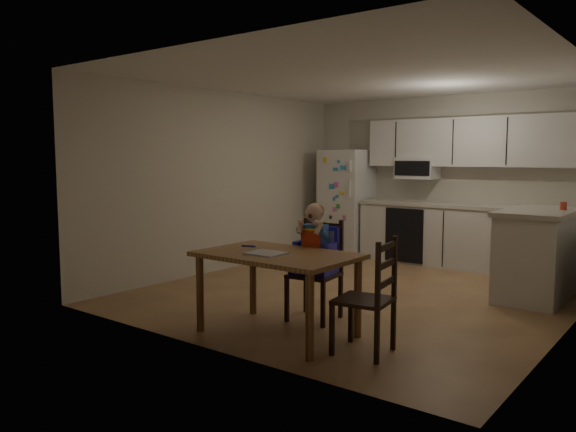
% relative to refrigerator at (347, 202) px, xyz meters
% --- Properties ---
extents(room, '(4.52, 5.01, 2.51)m').
position_rel_refrigerator_xyz_m(room, '(1.55, -1.67, 0.40)').
color(room, brown).
rests_on(room, ground).
extents(refrigerator, '(0.72, 0.70, 1.70)m').
position_rel_refrigerator_xyz_m(refrigerator, '(0.00, 0.00, 0.00)').
color(refrigerator, silver).
rests_on(refrigerator, ground).
extents(kitchen_run, '(3.37, 0.62, 2.15)m').
position_rel_refrigerator_xyz_m(kitchen_run, '(2.05, 0.09, 0.03)').
color(kitchen_run, silver).
rests_on(kitchen_run, ground).
extents(kitchen_island, '(0.71, 1.36, 1.00)m').
position_rel_refrigerator_xyz_m(kitchen_island, '(3.25, -1.17, -0.35)').
color(kitchen_island, silver).
rests_on(kitchen_island, ground).
extents(red_cup, '(0.07, 0.07, 0.09)m').
position_rel_refrigerator_xyz_m(red_cup, '(3.46, -1.04, 0.20)').
color(red_cup, '#B83A27').
rests_on(red_cup, kitchen_island).
extents(dining_table, '(1.38, 0.89, 0.74)m').
position_rel_refrigerator_xyz_m(dining_table, '(1.75, -4.00, -0.21)').
color(dining_table, brown).
rests_on(dining_table, ground).
extents(napkin, '(0.32, 0.27, 0.01)m').
position_rel_refrigerator_xyz_m(napkin, '(1.70, -4.10, -0.10)').
color(napkin, '#B3B3B8').
rests_on(napkin, dining_table).
extents(toddler_spoon, '(0.12, 0.06, 0.02)m').
position_rel_refrigerator_xyz_m(toddler_spoon, '(1.31, -3.90, -0.10)').
color(toddler_spoon, '#2924C0').
rests_on(toddler_spoon, dining_table).
extents(chair_booster, '(0.48, 0.48, 1.15)m').
position_rel_refrigerator_xyz_m(chair_booster, '(1.75, -3.38, -0.16)').
color(chair_booster, black).
rests_on(chair_booster, ground).
extents(chair_side, '(0.47, 0.47, 0.95)m').
position_rel_refrigerator_xyz_m(chair_side, '(2.70, -3.94, -0.31)').
color(chair_side, black).
rests_on(chair_side, ground).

